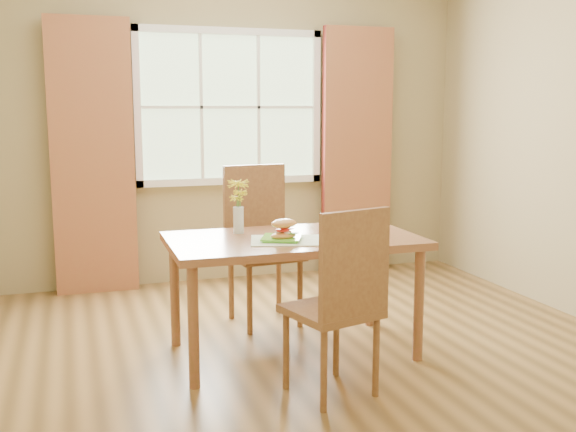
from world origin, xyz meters
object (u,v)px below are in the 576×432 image
(chair_near, at_px, (341,296))
(flower_vase, at_px, (238,201))
(water_glass, at_px, (342,229))
(croissant_sandwich, at_px, (284,229))
(dining_table, at_px, (293,249))
(chair_far, at_px, (260,236))

(chair_near, height_order, flower_vase, flower_vase)
(water_glass, height_order, flower_vase, flower_vase)
(water_glass, xyz_separation_m, flower_vase, (-0.55, 0.35, 0.14))
(croissant_sandwich, bearing_deg, dining_table, 41.05)
(chair_far, bearing_deg, croissant_sandwich, -101.99)
(chair_near, relative_size, water_glass, 8.27)
(croissant_sandwich, height_order, flower_vase, flower_vase)
(chair_far, bearing_deg, water_glass, -77.71)
(water_glass, relative_size, flower_vase, 0.36)
(dining_table, xyz_separation_m, water_glass, (0.27, -0.13, 0.13))
(water_glass, distance_m, flower_vase, 0.67)
(dining_table, relative_size, croissant_sandwich, 8.46)
(dining_table, distance_m, chair_near, 0.71)
(flower_vase, bearing_deg, croissant_sandwich, -62.70)
(chair_near, bearing_deg, croissant_sandwich, 86.59)
(dining_table, bearing_deg, chair_far, 91.35)
(water_glass, bearing_deg, chair_far, 108.18)
(dining_table, xyz_separation_m, chair_far, (-0.01, 0.71, -0.05))
(chair_far, xyz_separation_m, flower_vase, (-0.27, -0.49, 0.33))
(chair_near, bearing_deg, dining_table, 76.46)
(dining_table, height_order, water_glass, water_glass)
(chair_far, height_order, croissant_sandwich, chair_far)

